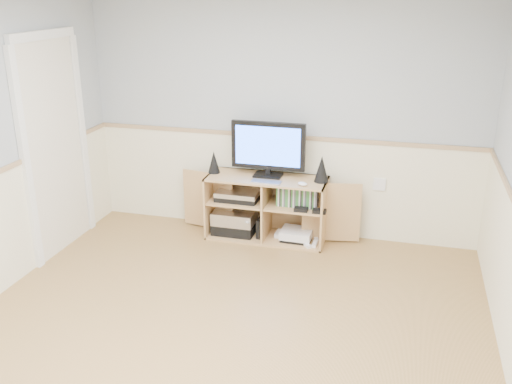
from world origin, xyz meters
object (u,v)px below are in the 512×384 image
monitor (268,147)px  keyboard (266,182)px  game_consoles (296,235)px  media_cabinet (268,206)px

monitor → keyboard: 0.35m
game_consoles → keyboard: bearing=-155.6°
media_cabinet → keyboard: (0.03, -0.19, 0.32)m
keyboard → game_consoles: bearing=26.2°
media_cabinet → keyboard: 0.38m
media_cabinet → monitor: 0.62m
game_consoles → media_cabinet: bearing=167.8°
media_cabinet → game_consoles: (0.31, -0.07, -0.26)m
media_cabinet → monitor: monitor is taller
monitor → game_consoles: 0.93m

